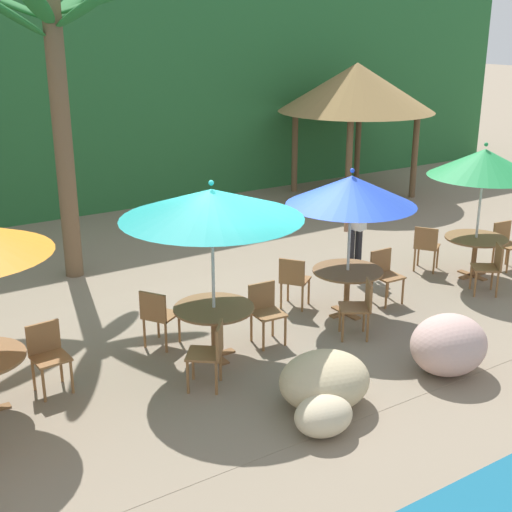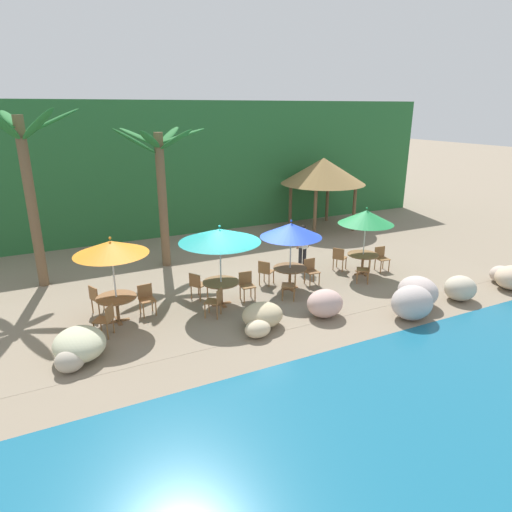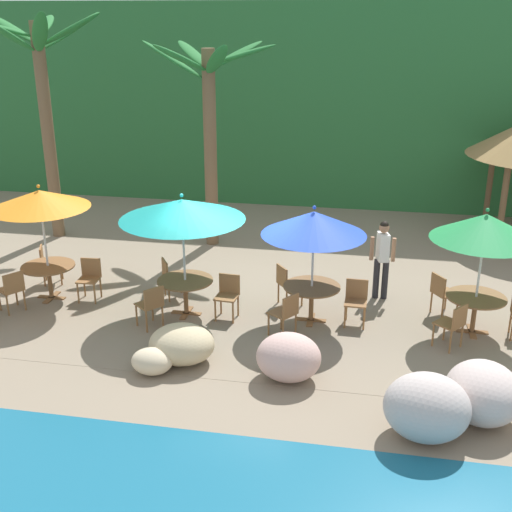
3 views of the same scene
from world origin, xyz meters
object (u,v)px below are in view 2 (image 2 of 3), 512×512
Objects in this scene: dining_table_orange at (117,301)px; chair_blue_inland at (265,271)px; palm_tree_nearest at (24,165)px; palm_tree_second at (161,173)px; chair_orange_inland at (97,298)px; dining_table_teal at (221,285)px; umbrella_orange at (111,248)px; umbrella_teal at (220,235)px; umbrella_blue at (291,230)px; palapa_hut at (323,171)px; chair_teal_inland at (197,284)px; chair_blue_seaward at (311,269)px; chair_green_left at (366,268)px; chair_orange_left at (106,318)px; chair_green_seaward at (381,257)px; umbrella_green at (366,217)px; chair_blue_left at (292,284)px; chair_teal_left at (216,300)px; dining_table_green at (363,258)px; dining_table_blue at (290,271)px; waiter_in_white at (303,244)px; chair_green_inland at (339,257)px; chair_orange_seaward at (146,297)px; chair_teal_seaward at (246,284)px.

chair_blue_inland reaches higher than dining_table_orange.
palm_tree_nearest is 1.13× the size of palm_tree_second.
chair_orange_inland is 0.79× the size of dining_table_teal.
umbrella_teal is (3.02, -0.21, 0.01)m from umbrella_orange.
umbrella_blue is 8.19m from palapa_hut.
chair_blue_inland is at bearing 2.52° from chair_teal_inland.
chair_green_left is at bearing -22.89° from chair_blue_seaward.
palm_tree_second is (2.88, 4.75, 2.97)m from chair_orange_left.
palapa_hut reaches higher than chair_green_seaward.
palm_tree_second is (-6.06, 4.00, 1.40)m from umbrella_green.
chair_blue_seaward and chair_blue_left have the same top height.
umbrella_teal is 1.87m from chair_teal_left.
chair_blue_left is 3.53m from dining_table_green.
umbrella_orange reaches higher than chair_green_left.
dining_table_orange is 1.00× the size of dining_table_blue.
chair_blue_left is at bearing -166.49° from dining_table_green.
chair_teal_left reaches higher than dining_table_teal.
chair_teal_inland and chair_green_left have the same top height.
chair_green_seaward is at bearing 0.88° from dining_table_green.
dining_table_orange is at bearing 176.02° from umbrella_teal.
chair_blue_seaward is 0.79× the size of dining_table_green.
chair_green_left is at bearing -9.77° from chair_orange_inland.
chair_green_left is (8.09, -0.72, -0.10)m from dining_table_orange.
dining_table_blue is 5.81m from palm_tree_second.
waiter_in_white reaches higher than chair_blue_left.
dining_table_orange is at bearing -150.79° from palapa_hut.
dining_table_teal is 0.47× the size of umbrella_blue.
dining_table_blue is at bearing -53.38° from palm_tree_second.
chair_green_inland is at bearing -27.53° from waiter_in_white.
umbrella_blue is (2.94, 0.87, 1.49)m from chair_teal_left.
chair_orange_seaward is 0.37× the size of umbrella_blue.
umbrella_teal reaches higher than chair_orange_left.
chair_green_seaward is 0.17× the size of palm_tree_second.
chair_teal_inland is (2.49, 0.46, -0.10)m from dining_table_orange.
chair_teal_left and chair_green_left have the same top height.
chair_teal_seaward is at bearing 1.81° from dining_table_teal.
palm_tree_second reaches higher than chair_teal_seaward.
dining_table_teal is 5.12m from palm_tree_second.
umbrella_orange is 9.54m from chair_green_seaward.
chair_orange_left is 6.79m from chair_blue_seaward.
dining_table_blue is (4.66, -0.20, 0.10)m from chair_orange_seaward.
dining_table_teal is (2.17, -0.35, 0.10)m from chair_orange_seaward.
chair_green_inland is (5.51, 0.20, 0.00)m from chair_teal_inland.
umbrella_teal is (3.42, 0.54, 1.66)m from chair_orange_left.
umbrella_blue is 2.69× the size of chair_blue_left.
chair_orange_left reaches higher than dining_table_teal.
umbrella_blue is 1.72m from chair_blue_seaward.
chair_orange_left is at bearing 176.57° from chair_teal_left.
umbrella_blue is 1.38× the size of waiter_in_white.
chair_orange_left is (-0.40, -0.75, -1.65)m from umbrella_orange.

